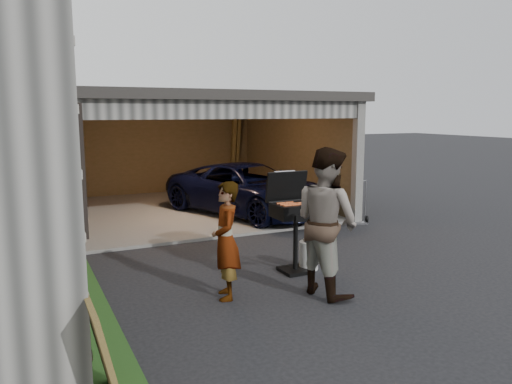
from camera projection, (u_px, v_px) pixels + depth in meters
ground at (278, 305)px, 6.46m from camera, size 80.00×80.00×0.00m
groundcover_strip at (115, 380)px, 4.60m from camera, size 0.50×8.00×0.06m
garage at (178, 136)px, 12.53m from camera, size 6.80×6.30×2.90m
minivan at (248, 191)px, 11.89m from camera, size 3.37×4.74×1.20m
woman at (226, 241)px, 6.61m from camera, size 0.52×0.66×1.58m
man at (326, 221)px, 6.76m from camera, size 0.91×1.09×2.02m
bbq_grill at (295, 214)px, 7.70m from camera, size 0.70×0.61×1.55m
propane_tank at (309, 255)px, 7.91m from camera, size 0.36×0.36×0.45m
plywood_panel at (105, 357)px, 4.02m from camera, size 0.26×0.95×1.05m
hand_truck at (359, 215)px, 11.19m from camera, size 0.44×0.41×0.98m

